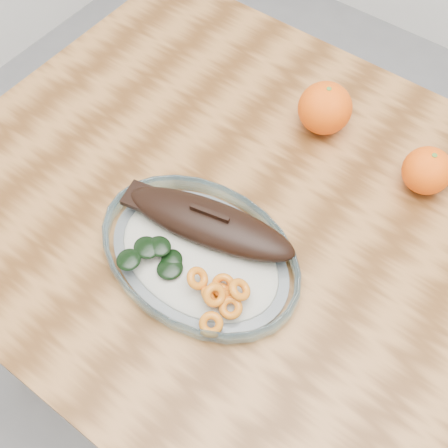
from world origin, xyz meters
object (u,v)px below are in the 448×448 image
(plated_meal, at_px, (200,251))
(orange_left, at_px, (325,108))
(dining_table, at_px, (300,272))
(orange_right, at_px, (427,171))

(plated_meal, relative_size, orange_left, 6.46)
(dining_table, bearing_deg, plated_meal, -133.50)
(dining_table, height_order, orange_left, orange_left)
(orange_left, bearing_deg, plated_meal, -91.54)
(orange_right, bearing_deg, dining_table, -114.47)
(plated_meal, bearing_deg, orange_right, 58.57)
(dining_table, height_order, plated_meal, plated_meal)
(orange_left, bearing_deg, dining_table, -63.74)
(dining_table, xyz_separation_m, plated_meal, (-0.11, -0.12, 0.12))
(plated_meal, distance_m, orange_right, 0.37)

